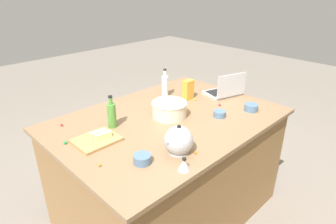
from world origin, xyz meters
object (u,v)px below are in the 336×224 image
laptop (225,90)px  butter_stick_left (98,133)px  kettle (179,141)px  kitchen_timer (184,164)px  mixing_bowl_large (169,109)px  cutting_board (96,140)px  ramekin_wide (251,107)px  candy_bag (188,90)px  ramekin_medium (220,114)px  bottle_olive (112,115)px  bottle_vinegar (165,86)px  ramekin_small (142,159)px  butter_stick_right (103,135)px

laptop → butter_stick_left: (1.25, -0.13, -0.01)m
kettle → butter_stick_left: 0.55m
laptop → kitchen_timer: bearing=24.7°
butter_stick_left → mixing_bowl_large: bearing=171.1°
cutting_board → ramekin_wide: bearing=158.5°
ramekin_wide → candy_bag: (0.17, -0.52, 0.06)m
kettle → mixing_bowl_large: bearing=-128.5°
ramekin_medium → kettle: bearing=11.9°
butter_stick_left → kitchen_timer: kitchen_timer is taller
bottle_olive → kettle: bearing=99.7°
bottle_vinegar → ramekin_medium: 0.60m
kettle → butter_stick_left: bearing=-62.1°
laptop → bottle_vinegar: 0.55m
bottle_olive → butter_stick_left: 0.19m
bottle_vinegar → candy_bag: 0.21m
cutting_board → ramekin_medium: (-0.87, 0.34, 0.01)m
butter_stick_left → kitchen_timer: size_ratio=1.43×
laptop → bottle_olive: bottle_olive is taller
ramekin_small → candy_bag: size_ratio=0.61×
ramekin_medium → ramekin_wide: ramekin_wide is taller
laptop → bottle_olive: size_ratio=1.51×
bottle_vinegar → bottle_olive: bottle_vinegar is taller
butter_stick_right → ramekin_wide: 1.19m
mixing_bowl_large → bottle_vinegar: 0.42m
butter_stick_left → butter_stick_right: same height
laptop → cutting_board: laptop is taller
bottle_vinegar → ramekin_small: bottle_vinegar is taller
kettle → cutting_board: size_ratio=0.77×
ramekin_wide → ramekin_small: bearing=-2.8°
ramekin_small → ramekin_medium: size_ratio=1.12×
bottle_vinegar → ramekin_medium: bearing=90.4°
ramekin_medium → bottle_vinegar: bearing=-89.6°
ramekin_small → kitchen_timer: 0.25m
candy_bag → butter_stick_left: bearing=3.0°
laptop → mixing_bowl_large: 0.68m
mixing_bowl_large → butter_stick_right: mixing_bowl_large is taller
butter_stick_right → ramekin_small: butter_stick_right is taller
bottle_vinegar → ramekin_medium: size_ratio=2.74×
butter_stick_left → butter_stick_right: bearing=101.4°
ramekin_wide → butter_stick_left: bearing=-23.0°
bottle_vinegar → butter_stick_right: (0.83, 0.28, -0.07)m
laptop → kettle: (0.99, 0.36, 0.03)m
laptop → ramekin_wide: 0.37m
cutting_board → ramekin_small: 0.40m
kitchen_timer → butter_stick_right: bearing=-76.8°
butter_stick_right → kitchen_timer: bearing=103.2°
laptop → kettle: bearing=19.8°
laptop → cutting_board: size_ratio=1.30×
laptop → kitchen_timer: laptop is taller
butter_stick_left → candy_bag: size_ratio=0.65×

